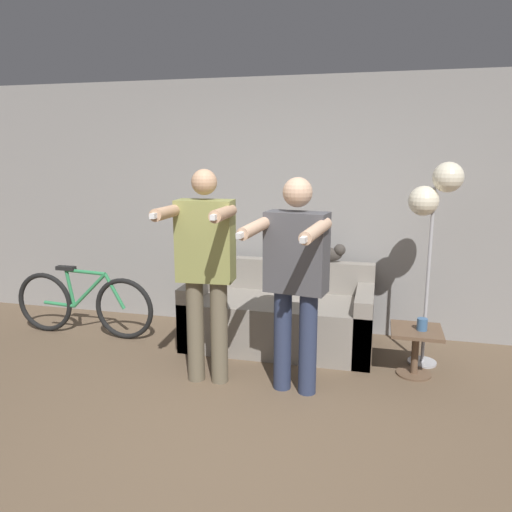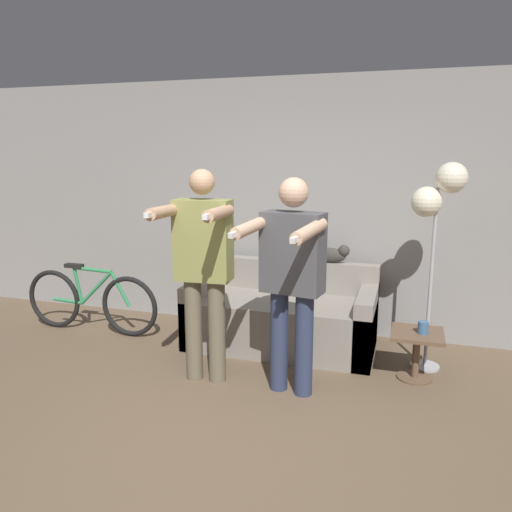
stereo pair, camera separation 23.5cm
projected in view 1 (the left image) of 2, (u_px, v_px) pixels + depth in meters
ground_plane at (217, 463)px, 3.04m from camera, size 16.00×16.00×0.00m
wall_back at (292, 207)px, 5.17m from camera, size 10.00×0.05×2.60m
couch at (279, 317)px, 4.86m from camera, size 1.78×0.84×0.79m
person_left at (205, 263)px, 3.93m from camera, size 0.54×0.70×1.73m
person_right at (295, 271)px, 3.76m from camera, size 0.60×0.74×1.68m
cat at (327, 254)px, 4.94m from camera, size 0.47×0.11×0.19m
floor_lamp at (435, 199)px, 4.18m from camera, size 0.43×0.25×1.78m
side_table at (416, 342)px, 4.19m from camera, size 0.42×0.42×0.41m
cup at (422, 324)px, 4.14m from camera, size 0.09×0.09×0.10m
bicycle at (84, 304)px, 5.11m from camera, size 1.55×0.07×0.72m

